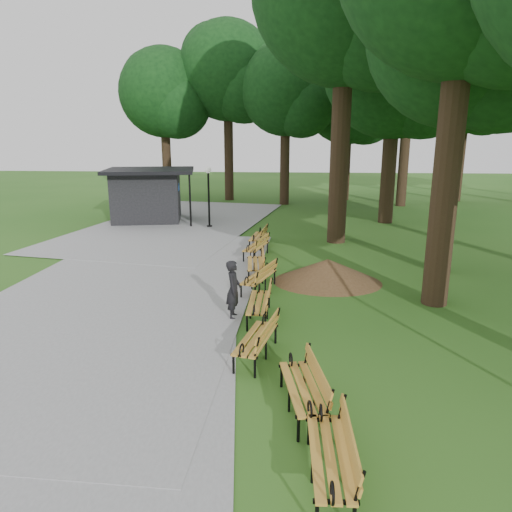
# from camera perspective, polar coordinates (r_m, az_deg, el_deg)

# --- Properties ---
(ground) EXTENTS (100.00, 100.00, 0.00)m
(ground) POSITION_cam_1_polar(r_m,az_deg,el_deg) (11.34, -1.58, -9.50)
(ground) COLOR #265618
(ground) RESTS_ON ground
(path) EXTENTS (12.00, 38.00, 0.06)m
(path) POSITION_cam_1_polar(r_m,az_deg,el_deg) (14.95, -15.90, -3.92)
(path) COLOR gray
(path) RESTS_ON ground
(person) EXTENTS (0.38, 0.57, 1.54)m
(person) POSITION_cam_1_polar(r_m,az_deg,el_deg) (12.05, -2.75, -4.10)
(person) COLOR black
(person) RESTS_ON ground
(kiosk) EXTENTS (5.20, 4.73, 2.85)m
(kiosk) POSITION_cam_1_polar(r_m,az_deg,el_deg) (26.36, -13.11, 7.19)
(kiosk) COLOR black
(kiosk) RESTS_ON ground
(lamp_post) EXTENTS (0.32, 0.32, 3.07)m
(lamp_post) POSITION_cam_1_polar(r_m,az_deg,el_deg) (23.96, -5.79, 8.68)
(lamp_post) COLOR black
(lamp_post) RESTS_ON ground
(dirt_mound) EXTENTS (2.92, 2.92, 0.76)m
(dirt_mound) POSITION_cam_1_polar(r_m,az_deg,el_deg) (15.26, 8.67, -1.77)
(dirt_mound) COLOR #47301C
(dirt_mound) RESTS_ON ground
(bench_0) EXTENTS (0.68, 1.91, 0.88)m
(bench_0) POSITION_cam_1_polar(r_m,az_deg,el_deg) (6.92, 8.89, -22.77)
(bench_0) COLOR #B9802A
(bench_0) RESTS_ON ground
(bench_1) EXTENTS (0.96, 1.98, 0.88)m
(bench_1) POSITION_cam_1_polar(r_m,az_deg,el_deg) (8.34, 5.62, -15.61)
(bench_1) COLOR #B9802A
(bench_1) RESTS_ON ground
(bench_2) EXTENTS (1.03, 1.99, 0.88)m
(bench_2) POSITION_cam_1_polar(r_m,az_deg,el_deg) (10.06, -0.00, -10.01)
(bench_2) COLOR #B9802A
(bench_2) RESTS_ON ground
(bench_3) EXTENTS (0.66, 1.91, 0.88)m
(bench_3) POSITION_cam_1_polar(r_m,az_deg,el_deg) (12.10, 0.34, -5.68)
(bench_3) COLOR #B9802A
(bench_3) RESTS_ON ground
(bench_4) EXTENTS (1.19, 2.00, 0.88)m
(bench_4) POSITION_cam_1_polar(r_m,az_deg,el_deg) (14.20, 0.32, -2.58)
(bench_4) COLOR #B9802A
(bench_4) RESTS_ON ground
(bench_5) EXTENTS (0.80, 1.95, 0.88)m
(bench_5) POSITION_cam_1_polar(r_m,az_deg,el_deg) (15.70, -0.08, -0.92)
(bench_5) COLOR #B9802A
(bench_5) RESTS_ON ground
(bench_6) EXTENTS (1.08, 2.00, 0.88)m
(bench_6) POSITION_cam_1_polar(r_m,az_deg,el_deg) (18.06, -0.01, 1.14)
(bench_6) COLOR #B9802A
(bench_6) RESTS_ON ground
(bench_7) EXTENTS (0.83, 1.95, 0.88)m
(bench_7) POSITION_cam_1_polar(r_m,az_deg,el_deg) (19.86, 0.26, 2.37)
(bench_7) COLOR #B9802A
(bench_7) RESTS_ON ground
(lawn_tree_1) EXTENTS (6.05, 6.05, 10.81)m
(lawn_tree_1) POSITION_cam_1_polar(r_m,az_deg,el_deg) (17.23, 24.05, 23.79)
(lawn_tree_1) COLOR black
(lawn_tree_1) RESTS_ON ground
(lawn_tree_4) EXTENTS (7.36, 7.36, 11.73)m
(lawn_tree_4) POSITION_cam_1_polar(r_m,az_deg,el_deg) (26.32, 16.60, 21.34)
(lawn_tree_4) COLOR black
(lawn_tree_4) RESTS_ON ground
(tree_backdrop) EXTENTS (36.63, 9.70, 16.42)m
(tree_backdrop) POSITION_cam_1_polar(r_m,az_deg,el_deg) (34.02, 15.22, 20.10)
(tree_backdrop) COLOR black
(tree_backdrop) RESTS_ON ground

